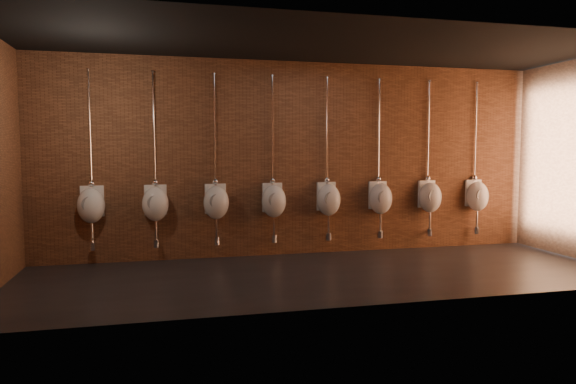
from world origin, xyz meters
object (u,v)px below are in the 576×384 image
urinal_3 (274,200)px  urinal_4 (328,199)px  urinal_6 (430,197)px  urinal_5 (380,198)px  urinal_2 (216,202)px  urinal_0 (91,205)px  urinal_7 (477,195)px  urinal_1 (155,203)px

urinal_3 → urinal_4: bearing=0.0°
urinal_4 → urinal_6: same height
urinal_5 → urinal_6: same height
urinal_2 → urinal_3: size_ratio=1.00×
urinal_2 → urinal_5: 2.81m
urinal_0 → urinal_6: 5.62m
urinal_3 → urinal_7: same height
urinal_3 → urinal_7: bearing=0.0°
urinal_1 → urinal_5: same height
urinal_2 → urinal_4: 1.87m
urinal_2 → urinal_3: bearing=0.0°
urinal_2 → urinal_6: size_ratio=1.00×
urinal_6 → urinal_7: size_ratio=1.00×
urinal_2 → urinal_0: bearing=180.0°
urinal_0 → urinal_5: (4.68, 0.00, 0.00)m
urinal_4 → urinal_5: bearing=0.0°
urinal_3 → urinal_6: size_ratio=1.00×
urinal_6 → urinal_1: bearing=180.0°
urinal_1 → urinal_7: (5.62, 0.00, 0.00)m
urinal_0 → urinal_3: (2.81, 0.00, 0.00)m
urinal_7 → urinal_4: bearing=180.0°
urinal_2 → urinal_5: same height
urinal_0 → urinal_1: bearing=0.0°
urinal_7 → urinal_1: bearing=180.0°
urinal_1 → urinal_5: 3.74m
urinal_3 → urinal_0: bearing=180.0°
urinal_3 → urinal_4: 0.94m
urinal_4 → urinal_0: bearing=180.0°
urinal_0 → urinal_5: size_ratio=1.00×
urinal_6 → urinal_7: bearing=0.0°
urinal_3 → urinal_5: 1.87m
urinal_2 → urinal_7: 4.68m
urinal_6 → urinal_3: bearing=180.0°
urinal_3 → urinal_7: size_ratio=1.00×
urinal_7 → urinal_3: bearing=180.0°
urinal_2 → urinal_7: size_ratio=1.00×
urinal_6 → urinal_0: bearing=180.0°
urinal_3 → urinal_1: bearing=180.0°
urinal_0 → urinal_7: (6.55, 0.00, 0.00)m
urinal_2 → urinal_4: bearing=0.0°
urinal_1 → urinal_4: 2.81m
urinal_6 → urinal_7: same height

